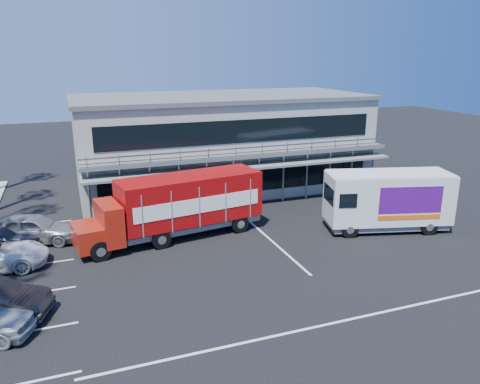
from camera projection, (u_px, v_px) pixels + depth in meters
name	position (u px, v px, depth m)	size (l,w,h in m)	color
ground	(258.00, 265.00, 23.77)	(120.00, 120.00, 0.00)	black
building	(221.00, 141.00, 37.17)	(22.40, 12.00, 7.30)	#A0A496
red_truck	(179.00, 204.00, 26.93)	(11.01, 4.16, 3.62)	maroon
white_van	(388.00, 200.00, 28.13)	(7.72, 4.33, 3.58)	silver
parked_car_e	(33.00, 229.00, 26.41)	(1.99, 4.93, 1.68)	slate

